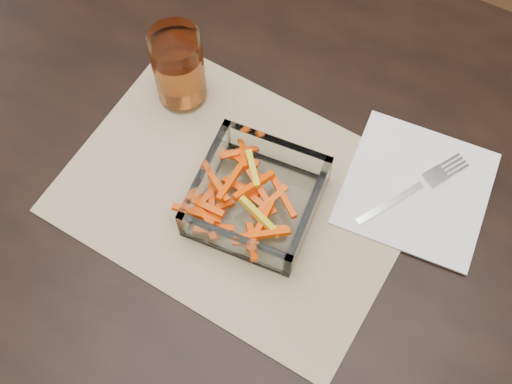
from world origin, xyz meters
TOP-DOWN VIEW (x-y plane):
  - dining_table at (0.00, 0.00)m, footprint 1.60×0.90m
  - placemat at (-0.02, -0.03)m, footprint 0.47×0.35m
  - glass_bowl at (0.01, -0.03)m, footprint 0.17×0.17m
  - tumbler at (-0.17, 0.08)m, footprint 0.07×0.07m
  - napkin at (0.19, 0.09)m, footprint 0.20×0.20m
  - fork at (0.19, 0.09)m, footprint 0.11×0.16m

SIDE VIEW (x-z plane):
  - dining_table at x=0.00m, z-range 0.29..1.04m
  - placemat at x=-0.02m, z-range 0.75..0.75m
  - napkin at x=0.19m, z-range 0.75..0.76m
  - fork at x=0.19m, z-range 0.76..0.76m
  - glass_bowl at x=0.01m, z-range 0.75..0.81m
  - tumbler at x=-0.17m, z-range 0.75..0.87m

